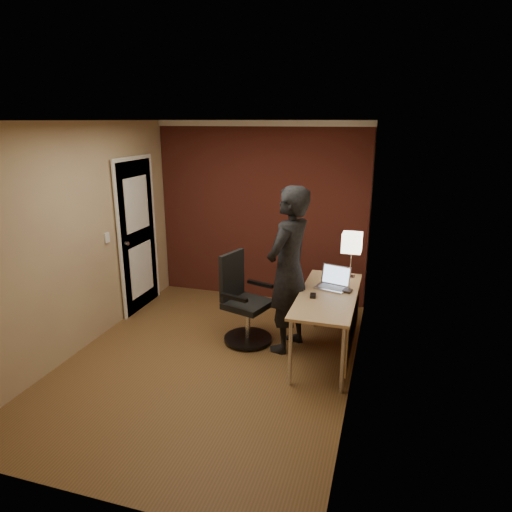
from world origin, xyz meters
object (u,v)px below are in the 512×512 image
Objects in this scene: desk at (334,305)px; desk_lamp at (352,243)px; laptop at (334,282)px; wallet at (347,291)px; office_chair at (243,304)px; person at (288,270)px; mouse at (313,296)px.

desk_lamp is (0.10, 0.60, 0.55)m from desk.
desk is 0.29m from laptop.
office_chair reaches higher than wallet.
person is (-0.64, -0.05, 0.19)m from wallet.
mouse is 0.10× the size of office_chair.
desk_lamp is 5.35× the size of mouse.
desk_lamp is at bearing 147.88° from person.
desk_lamp is at bearing 80.74° from desk.
wallet is at bearing 44.10° from desk.
office_chair is (-0.84, 0.23, -0.29)m from mouse.
desk is 0.62m from person.
mouse is at bearing 73.52° from person.
laptop is 0.52m from person.
office_chair is at bearing -178.45° from wallet.
mouse reaches higher than desk.
wallet is (0.33, 0.26, -0.01)m from mouse.
desk_lamp is 0.63m from wallet.
person is at bearing 173.18° from desk.
wallet is (0.16, -0.10, -0.05)m from laptop.
person is at bearing -175.42° from wallet.
desk_lamp is at bearing 92.43° from wallet.
desk is 0.21m from wallet.
person is at bearing -2.10° from office_chair.
mouse is 0.42m from wallet.
mouse is (-0.17, -0.36, -0.05)m from laptop.
desk_lamp is 0.85m from person.
mouse is at bearing -145.59° from desk.
mouse is 0.91× the size of wallet.
desk is 1.07m from office_chair.
person is at bearing 139.06° from mouse.
desk_lamp is 0.52× the size of office_chair.
desk is at bearing -4.45° from office_chair.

